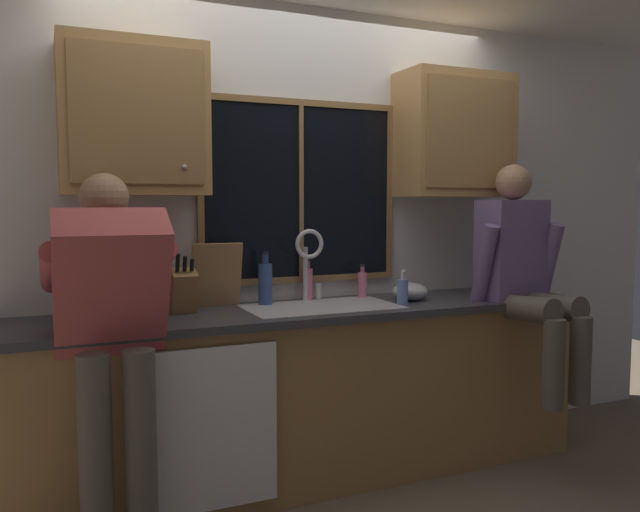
% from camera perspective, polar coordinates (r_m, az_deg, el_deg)
% --- Properties ---
extents(back_wall, '(5.42, 0.12, 2.55)m').
position_cam_1_polar(back_wall, '(3.60, -2.89, 1.82)').
color(back_wall, silver).
rests_on(back_wall, floor).
extents(window_glass, '(1.10, 0.02, 0.95)m').
position_cam_1_polar(window_glass, '(3.55, -1.79, 5.82)').
color(window_glass, black).
extents(window_frame_top, '(1.17, 0.02, 0.04)m').
position_cam_1_polar(window_frame_top, '(3.58, -1.75, 13.73)').
color(window_frame_top, olive).
extents(window_frame_bottom, '(1.17, 0.02, 0.04)m').
position_cam_1_polar(window_frame_bottom, '(3.56, -1.71, -2.12)').
color(window_frame_bottom, olive).
extents(window_frame_left, '(0.03, 0.02, 0.95)m').
position_cam_1_polar(window_frame_left, '(3.37, -10.78, 5.79)').
color(window_frame_left, olive).
extents(window_frame_right, '(0.03, 0.02, 0.95)m').
position_cam_1_polar(window_frame_right, '(3.78, 6.31, 5.73)').
color(window_frame_right, olive).
extents(window_mullion_center, '(0.02, 0.02, 0.95)m').
position_cam_1_polar(window_mullion_center, '(3.53, -1.72, 5.82)').
color(window_mullion_center, olive).
extents(lower_cabinet_run, '(3.02, 0.58, 0.88)m').
position_cam_1_polar(lower_cabinet_run, '(3.42, -0.70, -12.57)').
color(lower_cabinet_run, '#A07744').
rests_on(lower_cabinet_run, floor).
extents(countertop, '(3.08, 0.62, 0.04)m').
position_cam_1_polar(countertop, '(3.30, -0.57, -5.01)').
color(countertop, '#38383D').
rests_on(countertop, lower_cabinet_run).
extents(dishwasher_front, '(0.60, 0.02, 0.74)m').
position_cam_1_polar(dishwasher_front, '(2.94, -9.72, -15.20)').
color(dishwasher_front, white).
extents(upper_cabinet_left, '(0.67, 0.36, 0.72)m').
position_cam_1_polar(upper_cabinet_left, '(3.18, -16.53, 11.80)').
color(upper_cabinet_left, '#B2844C').
extents(upper_cabinet_right, '(0.67, 0.36, 0.72)m').
position_cam_1_polar(upper_cabinet_right, '(3.87, 12.06, 10.61)').
color(upper_cabinet_right, '#B2844C').
extents(sink, '(0.80, 0.46, 0.21)m').
position_cam_1_polar(sink, '(3.34, 0.11, -6.25)').
color(sink, '#B7B7BC').
rests_on(sink, lower_cabinet_run).
extents(faucet, '(0.18, 0.09, 0.40)m').
position_cam_1_polar(faucet, '(3.46, -0.97, 0.01)').
color(faucet, silver).
rests_on(faucet, countertop).
extents(person_standing, '(0.53, 0.67, 1.59)m').
position_cam_1_polar(person_standing, '(2.72, -18.32, -5.81)').
color(person_standing, '#595147').
rests_on(person_standing, floor).
extents(person_sitting_on_counter, '(0.54, 0.62, 1.26)m').
position_cam_1_polar(person_sitting_on_counter, '(3.67, 17.95, -1.03)').
color(person_sitting_on_counter, '#595147').
rests_on(person_sitting_on_counter, countertop).
extents(knife_block, '(0.12, 0.18, 0.32)m').
position_cam_1_polar(knife_block, '(3.18, -12.29, -3.15)').
color(knife_block, olive).
rests_on(knife_block, countertop).
extents(cutting_board, '(0.26, 0.09, 0.34)m').
position_cam_1_polar(cutting_board, '(3.34, -9.35, -1.71)').
color(cutting_board, '#997047').
rests_on(cutting_board, countertop).
extents(mixing_bowl, '(0.20, 0.20, 0.10)m').
position_cam_1_polar(mixing_bowl, '(3.58, 8.15, -3.22)').
color(mixing_bowl, '#B7B7BC').
rests_on(mixing_bowl, countertop).
extents(soap_dispenser, '(0.06, 0.07, 0.19)m').
position_cam_1_polar(soap_dispenser, '(3.41, 7.48, -3.16)').
color(soap_dispenser, '#668CCC').
rests_on(soap_dispenser, countertop).
extents(bottle_green_glass, '(0.05, 0.05, 0.23)m').
position_cam_1_polar(bottle_green_glass, '(3.52, -1.09, -2.46)').
color(bottle_green_glass, pink).
rests_on(bottle_green_glass, countertop).
extents(bottle_tall_clear, '(0.08, 0.08, 0.28)m').
position_cam_1_polar(bottle_tall_clear, '(3.38, -4.98, -2.43)').
color(bottle_tall_clear, '#334C8C').
rests_on(bottle_tall_clear, countertop).
extents(bottle_amber_small, '(0.05, 0.05, 0.19)m').
position_cam_1_polar(bottle_amber_small, '(3.63, 3.86, -2.55)').
color(bottle_amber_small, pink).
rests_on(bottle_amber_small, countertop).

